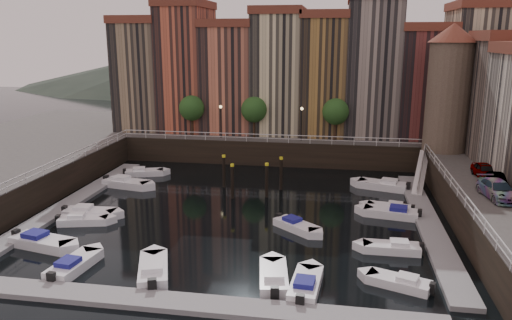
% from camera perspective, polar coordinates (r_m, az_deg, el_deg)
% --- Properties ---
extents(ground, '(200.00, 200.00, 0.00)m').
position_cam_1_polar(ground, '(45.82, -1.64, -5.72)').
color(ground, black).
rests_on(ground, ground).
extents(quay_far, '(80.00, 20.00, 3.00)m').
position_cam_1_polar(quay_far, '(70.23, 2.47, 2.51)').
color(quay_far, black).
rests_on(quay_far, ground).
extents(dock_left, '(2.00, 28.00, 0.35)m').
position_cam_1_polar(dock_left, '(50.47, -20.29, -4.53)').
color(dock_left, gray).
rests_on(dock_left, ground).
extents(dock_right, '(2.00, 28.00, 0.35)m').
position_cam_1_polar(dock_right, '(44.71, 19.06, -6.79)').
color(dock_right, gray).
rests_on(dock_right, ground).
extents(dock_near, '(30.00, 2.00, 0.35)m').
position_cam_1_polar(dock_near, '(30.74, -8.04, -15.94)').
color(dock_near, gray).
rests_on(dock_near, ground).
extents(mountains, '(145.00, 100.00, 18.00)m').
position_cam_1_polar(mountains, '(152.64, 7.17, 11.03)').
color(mountains, '#2D382D').
rests_on(mountains, ground).
extents(far_terrace, '(48.70, 10.30, 17.50)m').
position_cam_1_polar(far_terrace, '(66.16, 5.17, 10.03)').
color(far_terrace, '#8E795A').
rests_on(far_terrace, quay_far).
extents(corner_tower, '(5.20, 5.20, 13.80)m').
position_cam_1_polar(corner_tower, '(58.20, 21.18, 7.87)').
color(corner_tower, '#6B5B4C').
rests_on(corner_tower, quay_right).
extents(promenade_trees, '(21.20, 3.20, 5.20)m').
position_cam_1_polar(promenade_trees, '(61.93, 0.38, 5.75)').
color(promenade_trees, black).
rests_on(promenade_trees, quay_far).
extents(street_lamps, '(10.36, 0.36, 4.18)m').
position_cam_1_polar(street_lamps, '(61.01, 0.54, 4.97)').
color(street_lamps, black).
rests_on(street_lamps, quay_far).
extents(railings, '(36.08, 34.04, 0.52)m').
position_cam_1_polar(railings, '(49.34, -0.57, 0.32)').
color(railings, white).
rests_on(railings, ground).
extents(gangway, '(2.78, 8.32, 3.73)m').
position_cam_1_polar(gangway, '(54.71, 18.35, -1.06)').
color(gangway, white).
rests_on(gangway, ground).
extents(mooring_pilings, '(6.35, 3.97, 3.78)m').
position_cam_1_polar(mooring_pilings, '(50.17, -0.58, -1.98)').
color(mooring_pilings, black).
rests_on(mooring_pilings, ground).
extents(boat_left_0, '(5.38, 2.88, 1.20)m').
position_cam_1_polar(boat_left_0, '(41.30, -23.33, -8.57)').
color(boat_left_0, white).
rests_on(boat_left_0, ground).
extents(boat_left_1, '(4.41, 2.51, 0.99)m').
position_cam_1_polar(boat_left_1, '(44.91, -19.24, -6.50)').
color(boat_left_1, white).
rests_on(boat_left_1, ground).
extents(boat_left_2, '(4.82, 1.97, 1.10)m').
position_cam_1_polar(boat_left_2, '(46.41, -18.55, -5.73)').
color(boat_left_2, white).
rests_on(boat_left_2, ground).
extents(boat_left_3, '(5.42, 2.80, 1.21)m').
position_cam_1_polar(boat_left_3, '(54.26, -14.66, -2.58)').
color(boat_left_3, white).
rests_on(boat_left_3, ground).
extents(boat_left_4, '(4.58, 2.95, 1.03)m').
position_cam_1_polar(boat_left_4, '(58.26, -12.74, -1.39)').
color(boat_left_4, white).
rests_on(boat_left_4, ground).
extents(boat_right_0, '(4.24, 2.81, 0.96)m').
position_cam_1_polar(boat_right_0, '(33.68, 16.15, -13.28)').
color(boat_right_0, white).
rests_on(boat_right_0, ground).
extents(boat_right_1, '(4.35, 1.61, 1.00)m').
position_cam_1_polar(boat_right_1, '(38.52, 15.36, -9.63)').
color(boat_right_1, white).
rests_on(boat_right_1, ground).
extents(boat_right_2, '(5.01, 2.54, 1.12)m').
position_cam_1_polar(boat_right_2, '(45.58, 15.31, -5.84)').
color(boat_right_2, white).
rests_on(boat_right_2, ground).
extents(boat_right_3, '(4.28, 2.22, 0.96)m').
position_cam_1_polar(boat_right_3, '(46.98, 15.10, -5.30)').
color(boat_right_3, white).
rests_on(boat_right_3, ground).
extents(boat_right_4, '(5.39, 3.22, 1.21)m').
position_cam_1_polar(boat_right_4, '(53.46, 14.39, -2.81)').
color(boat_right_4, white).
rests_on(boat_right_4, ground).
extents(boat_near_0, '(2.22, 4.85, 1.09)m').
position_cam_1_polar(boat_near_0, '(36.64, -20.16, -11.22)').
color(boat_near_0, white).
rests_on(boat_near_0, ground).
extents(boat_near_1, '(3.38, 5.25, 1.18)m').
position_cam_1_polar(boat_near_1, '(34.44, -11.66, -12.23)').
color(boat_near_1, white).
rests_on(boat_near_1, ground).
extents(boat_near_2, '(2.50, 5.02, 1.13)m').
position_cam_1_polar(boat_near_2, '(32.89, 2.03, -13.27)').
color(boat_near_2, white).
rests_on(boat_near_2, ground).
extents(boat_near_3, '(2.05, 4.82, 1.09)m').
position_cam_1_polar(boat_near_3, '(32.15, 5.68, -14.05)').
color(boat_near_3, white).
rests_on(boat_near_3, ground).
extents(car_a, '(1.83, 3.95, 1.31)m').
position_cam_1_polar(car_a, '(49.07, 24.67, -1.22)').
color(car_a, gray).
rests_on(car_a, quay_right).
extents(car_b, '(1.51, 4.19, 1.37)m').
position_cam_1_polar(car_b, '(45.74, 26.30, -2.40)').
color(car_b, gray).
rests_on(car_b, quay_right).
extents(car_c, '(2.66, 5.05, 1.40)m').
position_cam_1_polar(car_c, '(43.35, 25.89, -3.18)').
color(car_c, gray).
rests_on(car_c, quay_right).
extents(boat_extra_289, '(4.17, 3.85, 1.00)m').
position_cam_1_polar(boat_extra_289, '(41.36, 4.58, -7.48)').
color(boat_extra_289, white).
rests_on(boat_extra_289, ground).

